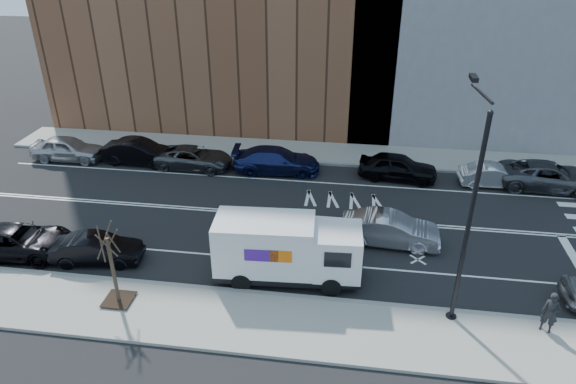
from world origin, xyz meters
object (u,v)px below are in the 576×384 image
(far_parked_b, at_px, (139,152))
(pedestrian, at_px, (550,313))
(far_parked_a, at_px, (68,148))
(fedex_van, at_px, (286,249))
(driving_sedan, at_px, (390,230))

(far_parked_b, relative_size, pedestrian, 2.78)
(far_parked_a, bearing_deg, fedex_van, -124.27)
(far_parked_a, distance_m, pedestrian, 30.37)
(pedestrian, bearing_deg, fedex_van, -167.02)
(fedex_van, relative_size, driving_sedan, 1.37)
(fedex_van, distance_m, pedestrian, 10.97)
(far_parked_b, distance_m, pedestrian, 25.96)
(fedex_van, relative_size, far_parked_b, 1.36)
(pedestrian, bearing_deg, driving_sedan, 160.47)
(far_parked_a, relative_size, far_parked_b, 0.98)
(fedex_van, height_order, pedestrian, fedex_van)
(fedex_van, height_order, far_parked_a, fedex_van)
(far_parked_a, height_order, driving_sedan, far_parked_a)
(far_parked_a, bearing_deg, far_parked_b, -89.28)
(fedex_van, distance_m, far_parked_b, 16.08)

